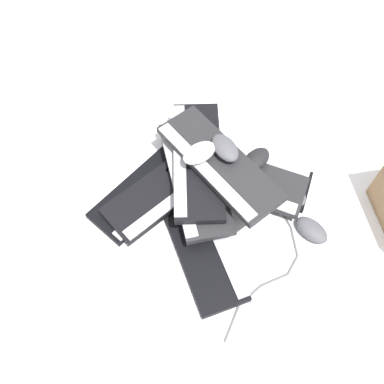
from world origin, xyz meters
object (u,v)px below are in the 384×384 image
at_px(mouse_0, 199,153).
at_px(mouse_2, 212,225).
at_px(mouse_1, 225,148).
at_px(keyboard_1, 152,185).
at_px(mouse_4, 256,160).
at_px(mouse_5, 294,193).
at_px(keyboard_2, 200,241).
at_px(mouse_3, 220,180).
at_px(keyboard_0, 243,172).
at_px(keyboard_7, 219,163).
at_px(keyboard_5, 194,176).
at_px(keyboard_4, 170,187).
at_px(keyboard_6, 197,159).
at_px(mouse_6, 312,230).
at_px(keyboard_3, 237,177).

distance_m(mouse_0, mouse_2, 0.22).
xyz_separation_m(mouse_1, mouse_2, (-0.09, -0.18, -0.12)).
bearing_deg(keyboard_1, mouse_4, -7.15).
bearing_deg(mouse_5, keyboard_2, -85.77).
bearing_deg(mouse_4, mouse_3, 165.13).
relative_size(keyboard_0, mouse_2, 4.03).
distance_m(keyboard_7, mouse_4, 0.14).
bearing_deg(keyboard_5, keyboard_0, 1.61).
bearing_deg(mouse_3, keyboard_0, 141.31).
relative_size(keyboard_2, keyboard_4, 0.97).
height_order(keyboard_0, keyboard_7, keyboard_7).
xyz_separation_m(keyboard_5, keyboard_7, (0.07, -0.01, 0.06)).
bearing_deg(keyboard_6, keyboard_2, -104.22).
xyz_separation_m(keyboard_7, mouse_6, (0.23, -0.25, -0.11)).
bearing_deg(mouse_2, keyboard_5, 75.94).
xyz_separation_m(keyboard_1, mouse_5, (0.43, -0.16, 0.01)).
bearing_deg(keyboard_5, mouse_5, -21.83).
relative_size(keyboard_7, mouse_0, 4.22).
relative_size(keyboard_3, keyboard_6, 0.94).
xyz_separation_m(mouse_0, mouse_2, (-0.02, -0.18, -0.12)).
bearing_deg(mouse_1, mouse_6, -156.06).
bearing_deg(keyboard_7, keyboard_2, -121.87).
xyz_separation_m(keyboard_5, mouse_4, (0.21, -0.00, 0.01)).
bearing_deg(mouse_0, keyboard_4, -11.31).
distance_m(keyboard_6, mouse_5, 0.33).
distance_m(keyboard_0, mouse_0, 0.22).
bearing_deg(keyboard_1, keyboard_5, -18.06).
bearing_deg(keyboard_6, keyboard_5, -118.25).
relative_size(keyboard_0, keyboard_5, 0.99).
xyz_separation_m(keyboard_5, mouse_6, (0.30, -0.26, -0.05)).
distance_m(mouse_1, mouse_3, 0.11).
bearing_deg(keyboard_1, mouse_6, -34.89).
height_order(keyboard_6, mouse_3, keyboard_6).
xyz_separation_m(keyboard_0, mouse_2, (-0.17, -0.17, 0.04)).
distance_m(mouse_2, mouse_4, 0.26).
height_order(keyboard_1, mouse_2, mouse_2).
xyz_separation_m(keyboard_2, mouse_4, (0.25, 0.19, 0.07)).
relative_size(keyboard_6, mouse_3, 4.22).
bearing_deg(mouse_6, keyboard_5, 22.13).
xyz_separation_m(keyboard_1, keyboard_4, (0.05, -0.04, 0.03)).
distance_m(keyboard_3, keyboard_6, 0.15).
distance_m(keyboard_2, keyboard_4, 0.20).
distance_m(keyboard_3, mouse_4, 0.08).
height_order(keyboard_4, mouse_5, keyboard_4).
height_order(keyboard_6, mouse_6, keyboard_6).
xyz_separation_m(keyboard_6, mouse_0, (0.00, -0.02, 0.07)).
bearing_deg(mouse_3, keyboard_4, -77.79).
xyz_separation_m(keyboard_5, mouse_1, (0.10, 0.01, 0.10)).
bearing_deg(keyboard_4, keyboard_2, -77.78).
height_order(mouse_1, mouse_5, mouse_1).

